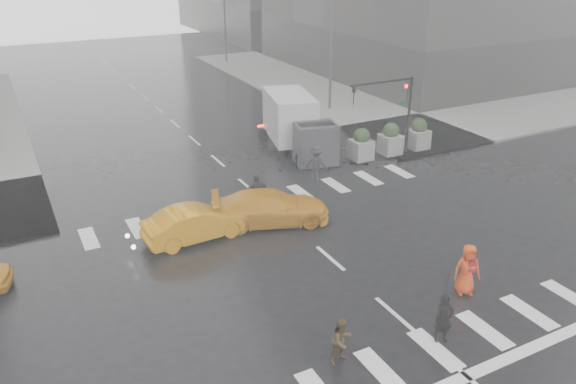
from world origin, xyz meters
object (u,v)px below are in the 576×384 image
traffic_signal_pole (396,102)px  box_truck (296,123)px  pedestrian_brown (342,341)px  taxi_mid (196,223)px  pedestrian_orange (467,269)px

traffic_signal_pole → box_truck: 5.69m
pedestrian_brown → box_truck: box_truck is taller
box_truck → taxi_mid: bearing=-125.5°
pedestrian_brown → traffic_signal_pole: bearing=39.2°
traffic_signal_pole → box_truck: bearing=143.7°
box_truck → pedestrian_orange: bearing=-82.2°
pedestrian_brown → taxi_mid: 9.12m
traffic_signal_pole → box_truck: size_ratio=0.73×
traffic_signal_pole → pedestrian_orange: bearing=-116.6°
traffic_signal_pole → pedestrian_brown: size_ratio=3.08×
pedestrian_orange → box_truck: bearing=110.1°
traffic_signal_pole → taxi_mid: (-13.03, -4.09, -2.50)m
pedestrian_brown → pedestrian_orange: 5.78m
pedestrian_orange → pedestrian_brown: bearing=-143.9°
traffic_signal_pole → taxi_mid: 13.88m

